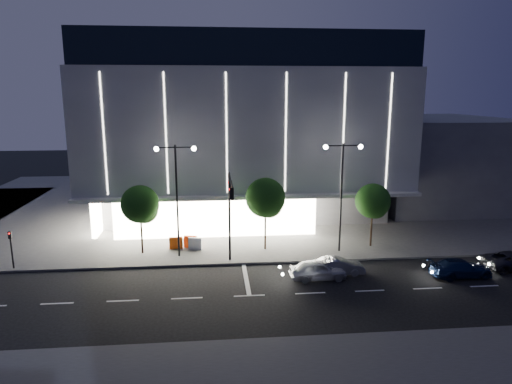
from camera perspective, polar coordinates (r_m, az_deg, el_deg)
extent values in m
plane|color=black|center=(31.47, -4.78, -11.79)|extent=(160.00, 160.00, 0.00)
cube|color=#474747|center=(54.52, 0.17, -1.28)|extent=(70.00, 40.00, 0.15)
cube|color=#4C4C51|center=(53.95, -1.94, 0.66)|extent=(28.00, 21.00, 4.00)
cube|color=gray|center=(50.97, -1.86, 8.50)|extent=(30.00, 25.00, 11.00)
cube|color=black|center=(51.01, -1.92, 16.37)|extent=(29.40, 24.50, 3.00)
cube|color=white|center=(40.91, -5.01, -3.12)|extent=(18.00, 0.40, 3.60)
cube|color=white|center=(47.27, -18.28, -1.61)|extent=(0.40, 10.00, 3.60)
cube|color=gray|center=(39.56, -0.71, -0.47)|extent=(30.00, 2.00, 0.30)
cube|color=white|center=(38.52, -0.70, 7.32)|extent=(24.00, 0.06, 10.00)
cube|color=#4C4C51|center=(59.40, 20.83, 3.87)|extent=(16.00, 20.00, 10.00)
cylinder|color=black|center=(34.84, -3.33, -3.26)|extent=(0.18, 0.18, 7.00)
cylinder|color=black|center=(31.23, -3.21, 1.53)|extent=(0.14, 5.80, 0.14)
cube|color=black|center=(32.03, -3.25, 0.70)|extent=(0.28, 0.18, 0.85)
cube|color=black|center=(29.68, -3.07, -0.21)|extent=(0.28, 0.18, 0.85)
sphere|color=#FF0C0C|center=(31.97, -3.47, 1.22)|extent=(0.14, 0.14, 0.14)
cylinder|color=black|center=(35.85, -9.82, -1.33)|extent=(0.16, 0.16, 9.00)
cylinder|color=black|center=(35.18, -11.22, 5.48)|extent=(1.40, 0.10, 0.10)
cylinder|color=black|center=(35.06, -8.93, 5.54)|extent=(1.40, 0.10, 0.10)
sphere|color=white|center=(35.27, -12.34, 5.28)|extent=(0.36, 0.36, 0.36)
sphere|color=white|center=(35.04, -7.78, 5.41)|extent=(0.36, 0.36, 0.36)
cylinder|color=black|center=(37.15, 10.59, -0.88)|extent=(0.16, 0.16, 9.00)
cylinder|color=black|center=(36.25, 9.79, 5.73)|extent=(1.40, 0.10, 0.10)
cylinder|color=black|center=(36.63, 11.91, 5.71)|extent=(1.40, 0.10, 0.10)
sphere|color=white|center=(36.08, 8.70, 5.57)|extent=(0.36, 0.36, 0.36)
sphere|color=white|center=(36.86, 12.95, 5.54)|extent=(0.36, 0.36, 0.36)
cylinder|color=black|center=(38.14, -28.22, -6.50)|extent=(0.12, 0.12, 3.00)
cube|color=black|center=(37.81, -28.40, -4.77)|extent=(0.22, 0.16, 0.55)
sphere|color=#FF0C0C|center=(37.67, -28.49, -4.60)|extent=(0.10, 0.10, 0.10)
cylinder|color=black|center=(37.85, -14.11, -4.90)|extent=(0.16, 0.16, 3.78)
sphere|color=#10380F|center=(37.24, -14.30, -1.48)|extent=(3.02, 3.02, 3.02)
sphere|color=#10380F|center=(37.52, -13.76, -2.20)|extent=(2.16, 2.16, 2.16)
sphere|color=#10380F|center=(37.22, -14.69, -2.02)|extent=(1.94, 1.94, 1.94)
cylinder|color=black|center=(37.57, 1.16, -4.42)|extent=(0.16, 0.16, 4.06)
sphere|color=#10380F|center=(36.94, 1.18, -0.71)|extent=(3.25, 3.25, 3.25)
sphere|color=#10380F|center=(37.30, 1.60, -1.50)|extent=(2.32, 2.32, 2.32)
sphere|color=#10380F|center=(36.85, 0.82, -1.30)|extent=(2.09, 2.09, 2.09)
cylinder|color=black|center=(39.64, 14.23, -4.23)|extent=(0.16, 0.16, 3.64)
sphere|color=#10380F|center=(39.09, 14.40, -1.08)|extent=(2.91, 2.91, 2.91)
sphere|color=#10380F|center=(39.49, 14.68, -1.74)|extent=(2.08, 2.08, 2.08)
sphere|color=#10380F|center=(38.94, 14.11, -1.59)|extent=(1.87, 1.87, 1.87)
imported|color=#ACADB4|center=(32.69, 7.76, -9.63)|extent=(4.05, 1.72, 1.36)
imported|color=gray|center=(33.78, 10.25, -9.11)|extent=(3.74, 1.38, 1.22)
imported|color=#122144|center=(35.89, 24.22, -8.69)|extent=(4.50, 2.04, 1.28)
cube|color=#F74B0D|center=(38.77, -8.18, -6.15)|extent=(1.13, 0.48, 1.00)
cube|color=#E64E0C|center=(38.65, -9.98, -6.28)|extent=(1.12, 0.36, 1.00)
cube|color=silver|center=(38.23, -7.63, -6.41)|extent=(1.13, 0.51, 1.00)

